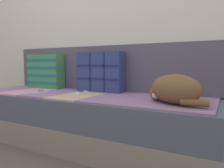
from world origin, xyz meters
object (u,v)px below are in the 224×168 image
(throw_pillow_quilted, at_px, (101,72))
(sleeping_cat, at_px, (174,90))
(game_remote_far, at_px, (81,93))
(throw_pillow_striped, at_px, (46,71))
(couch, at_px, (86,118))
(game_remote_near, at_px, (42,92))

(throw_pillow_quilted, bearing_deg, sleeping_cat, -23.29)
(sleeping_cat, xyz_separation_m, game_remote_far, (-0.80, 0.10, -0.08))
(throw_pillow_striped, xyz_separation_m, game_remote_far, (0.63, -0.22, -0.17))
(throw_pillow_striped, distance_m, game_remote_far, 0.68)
(couch, distance_m, throw_pillow_striped, 0.78)
(couch, distance_m, throw_pillow_quilted, 0.43)
(sleeping_cat, bearing_deg, throw_pillow_striped, 167.44)
(couch, height_order, sleeping_cat, sleeping_cat)
(couch, xyz_separation_m, game_remote_near, (-0.37, -0.15, 0.22))
(throw_pillow_striped, bearing_deg, sleeping_cat, -12.56)
(couch, bearing_deg, game_remote_near, -157.84)
(game_remote_far, bearing_deg, game_remote_near, -162.61)
(sleeping_cat, height_order, game_remote_far, sleeping_cat)
(throw_pillow_quilted, distance_m, game_remote_near, 0.55)
(sleeping_cat, distance_m, game_remote_near, 1.15)
(throw_pillow_striped, height_order, game_remote_near, throw_pillow_striped)
(game_remote_near, bearing_deg, throw_pillow_striped, 130.11)
(throw_pillow_striped, bearing_deg, throw_pillow_quilted, 0.04)
(throw_pillow_quilted, height_order, game_remote_near, throw_pillow_quilted)
(sleeping_cat, xyz_separation_m, game_remote_near, (-1.15, -0.01, -0.08))
(game_remote_near, bearing_deg, game_remote_far, 17.39)
(throw_pillow_quilted, relative_size, sleeping_cat, 1.09)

